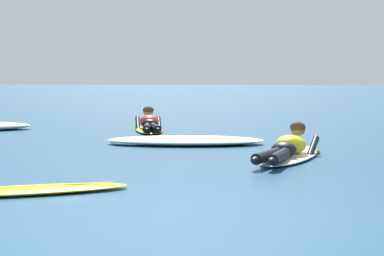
{
  "coord_description": "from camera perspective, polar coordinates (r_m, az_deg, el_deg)",
  "views": [
    {
      "loc": [
        0.53,
        -6.0,
        1.18
      ],
      "look_at": [
        0.03,
        6.65,
        0.25
      ],
      "focal_mm": 70.04,
      "sensor_mm": 36.0,
      "label": 1
    }
  ],
  "objects": [
    {
      "name": "ground_plane",
      "position": [
        16.06,
        0.39,
        0.0
      ],
      "size": [
        120.0,
        120.0,
        0.0
      ],
      "primitive_type": "plane",
      "color": "navy"
    },
    {
      "name": "surfer_near",
      "position": [
        10.22,
        7.37,
        -1.69
      ],
      "size": [
        1.29,
        2.62,
        0.54
      ],
      "color": "white",
      "rests_on": "ground"
    },
    {
      "name": "surfer_far",
      "position": [
        15.05,
        -3.27,
        0.23
      ],
      "size": [
        0.83,
        2.61,
        0.53
      ],
      "color": "yellow",
      "rests_on": "ground"
    },
    {
      "name": "drifting_surfboard",
      "position": [
        7.51,
        -12.56,
        -4.65
      ],
      "size": [
        2.06,
        1.23,
        0.16
      ],
      "color": "yellow",
      "rests_on": "ground"
    },
    {
      "name": "whitewater_mid_right",
      "position": [
        12.37,
        -0.47,
        -0.96
      ],
      "size": [
        2.59,
        1.17,
        0.14
      ],
      "color": "white",
      "rests_on": "ground"
    }
  ]
}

